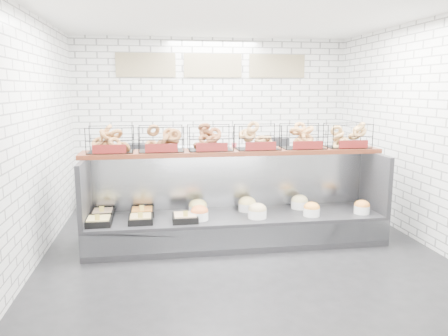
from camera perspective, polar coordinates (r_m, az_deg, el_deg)
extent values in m
plane|color=black|center=(5.81, 2.16, -10.71)|extent=(5.50, 5.50, 0.00)
cube|color=silver|center=(8.16, -1.45, 6.19)|extent=(5.00, 0.02, 3.00)
cube|color=silver|center=(5.55, -24.02, 3.39)|extent=(0.02, 5.50, 3.00)
cube|color=silver|center=(6.42, 24.80, 4.15)|extent=(0.02, 5.50, 3.00)
cube|color=white|center=(5.50, 2.38, 19.89)|extent=(5.00, 5.50, 0.02)
cube|color=tan|center=(8.06, -10.18, 13.10)|extent=(1.05, 0.03, 0.42)
cube|color=tan|center=(8.12, -1.46, 13.23)|extent=(1.05, 0.03, 0.42)
cube|color=tan|center=(8.36, 6.95, 13.08)|extent=(1.05, 0.03, 0.42)
cube|color=black|center=(6.02, 1.63, -7.93)|extent=(4.00, 0.90, 0.40)
cube|color=#93969B|center=(5.61, 2.44, -9.10)|extent=(4.00, 0.03, 0.28)
cube|color=#93969B|center=(6.26, 0.98, -1.53)|extent=(4.00, 0.08, 0.80)
cube|color=black|center=(5.84, -17.74, -2.88)|extent=(0.06, 0.90, 0.80)
cube|color=black|center=(6.51, 18.99, -1.64)|extent=(0.06, 0.90, 0.80)
cube|color=black|center=(5.73, -16.05, -6.77)|extent=(0.32, 0.32, 0.08)
cube|color=tan|center=(5.72, -16.06, -6.44)|extent=(0.27, 0.27, 0.04)
cube|color=gold|center=(5.60, -16.23, -6.22)|extent=(0.06, 0.01, 0.08)
cube|color=black|center=(6.07, -15.54, -5.77)|extent=(0.28, 0.28, 0.08)
cube|color=tan|center=(6.07, -15.56, -5.46)|extent=(0.24, 0.24, 0.04)
cube|color=gold|center=(5.96, -15.69, -5.20)|extent=(0.06, 0.01, 0.08)
cube|color=black|center=(5.70, -10.82, -6.64)|extent=(0.31, 0.31, 0.08)
cube|color=tan|center=(5.69, -10.83, -6.31)|extent=(0.26, 0.26, 0.04)
cube|color=gold|center=(5.57, -10.89, -6.07)|extent=(0.06, 0.01, 0.08)
cube|color=black|center=(6.02, -10.63, -5.72)|extent=(0.31, 0.31, 0.08)
cube|color=orange|center=(6.01, -10.64, -5.40)|extent=(0.27, 0.27, 0.04)
cube|color=gold|center=(5.89, -10.69, -5.17)|extent=(0.06, 0.01, 0.08)
cube|color=black|center=(5.68, -5.11, -6.54)|extent=(0.32, 0.32, 0.08)
cube|color=#D9AE85|center=(5.67, -5.11, -6.20)|extent=(0.28, 0.28, 0.04)
cube|color=gold|center=(5.55, -5.05, -5.99)|extent=(0.06, 0.01, 0.08)
cylinder|color=white|center=(5.72, -3.23, -6.23)|extent=(0.23, 0.23, 0.11)
ellipsoid|color=orange|center=(5.71, -3.23, -5.66)|extent=(0.23, 0.23, 0.16)
cylinder|color=white|center=(6.00, -3.42, -5.45)|extent=(0.25, 0.25, 0.11)
ellipsoid|color=#D5C46C|center=(5.99, -3.43, -4.90)|extent=(0.25, 0.25, 0.17)
cylinder|color=white|center=(5.82, 4.37, -5.98)|extent=(0.25, 0.25, 0.11)
ellipsoid|color=tan|center=(5.80, 4.38, -5.41)|extent=(0.24, 0.24, 0.17)
cylinder|color=white|center=(6.14, 3.05, -5.09)|extent=(0.25, 0.25, 0.11)
ellipsoid|color=#F9DE7F|center=(6.13, 3.05, -4.54)|extent=(0.25, 0.25, 0.17)
cylinder|color=white|center=(6.01, 11.35, -5.63)|extent=(0.22, 0.22, 0.11)
ellipsoid|color=orange|center=(5.99, 11.37, -5.08)|extent=(0.22, 0.22, 0.15)
cylinder|color=white|center=(6.35, 9.82, -4.71)|extent=(0.24, 0.24, 0.11)
ellipsoid|color=#DCCA87|center=(6.33, 9.84, -4.19)|extent=(0.24, 0.24, 0.17)
cylinder|color=white|center=(6.29, 17.56, -5.19)|extent=(0.21, 0.21, 0.11)
ellipsoid|color=orange|center=(6.28, 17.58, -4.66)|extent=(0.21, 0.21, 0.15)
cube|color=#471B0F|center=(6.00, 1.30, 2.12)|extent=(4.10, 0.50, 0.06)
cube|color=black|center=(5.91, -14.61, 3.63)|extent=(0.60, 0.38, 0.34)
cube|color=#5E1311|center=(5.72, -14.76, 2.41)|extent=(0.42, 0.02, 0.11)
cube|color=black|center=(5.88, -8.22, 3.82)|extent=(0.60, 0.38, 0.34)
cube|color=#5E1311|center=(5.69, -8.17, 2.60)|extent=(0.42, 0.02, 0.11)
cube|color=black|center=(5.92, -1.83, 3.97)|extent=(0.60, 0.38, 0.34)
cube|color=#5E1311|center=(5.74, -1.58, 2.76)|extent=(0.42, 0.02, 0.11)
cube|color=black|center=(6.04, 4.38, 4.06)|extent=(0.60, 0.38, 0.34)
cube|color=#5E1311|center=(5.85, 4.82, 2.88)|extent=(0.42, 0.02, 0.11)
cube|color=black|center=(6.22, 10.30, 4.11)|extent=(0.60, 0.38, 0.34)
cube|color=#5E1311|center=(6.04, 10.90, 2.96)|extent=(0.42, 0.02, 0.11)
cube|color=black|center=(6.46, 15.83, 4.11)|extent=(0.60, 0.38, 0.34)
cube|color=#5E1311|center=(6.29, 16.55, 3.00)|extent=(0.42, 0.02, 0.11)
cube|color=#93969B|center=(7.99, -1.12, -1.50)|extent=(4.00, 0.60, 0.90)
cube|color=black|center=(7.79, -10.99, 2.27)|extent=(0.40, 0.30, 0.24)
cube|color=silver|center=(7.80, -5.32, 2.19)|extent=(0.35, 0.28, 0.18)
cylinder|color=#CB323B|center=(7.94, 1.35, 2.52)|extent=(0.09, 0.09, 0.22)
cube|color=black|center=(8.10, 7.22, 2.89)|extent=(0.30, 0.30, 0.30)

